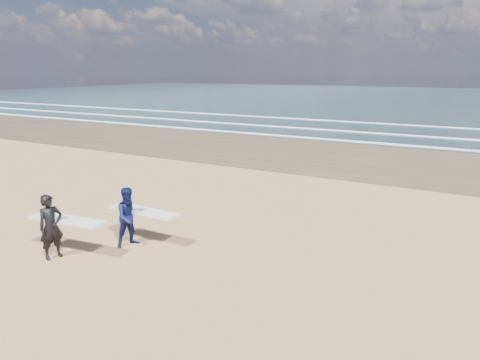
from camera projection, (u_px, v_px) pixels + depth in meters
The scene contains 2 objects.
surfer_near at pixel (53, 226), 11.21m from camera, with size 2.25×1.11×1.75m.
surfer_far at pixel (131, 216), 12.02m from camera, with size 2.20×1.13×1.71m.
Camera 1 is at (10.02, -6.59, 4.87)m, focal length 32.00 mm.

